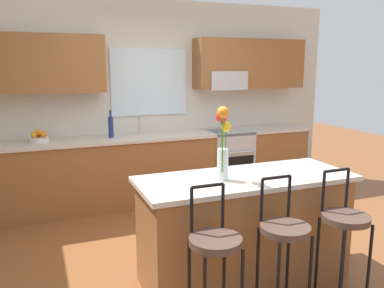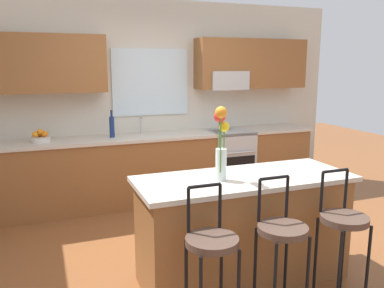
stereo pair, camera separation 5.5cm
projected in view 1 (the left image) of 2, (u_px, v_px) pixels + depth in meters
name	position (u px, v px, depth m)	size (l,w,h in m)	color
ground_plane	(207.00, 253.00, 3.96)	(14.00, 14.00, 0.00)	brown
back_wall_assembly	(151.00, 89.00, 5.48)	(5.60, 0.50, 2.70)	beige
counter_run	(157.00, 168.00, 5.41)	(4.56, 0.64, 0.92)	brown
sink_faucet	(140.00, 123.00, 5.36)	(0.02, 0.13, 0.23)	#B7BABC
oven_range	(227.00, 162.00, 5.77)	(0.60, 0.64, 0.92)	#B7BABC
kitchen_island	(245.00, 227.00, 3.42)	(1.83, 0.73, 0.92)	brown
bar_stool_near	(215.00, 248.00, 2.67)	(0.36, 0.36, 1.04)	black
bar_stool_middle	(284.00, 235.00, 2.87)	(0.36, 0.36, 1.04)	black
bar_stool_far	(345.00, 224.00, 3.06)	(0.36, 0.36, 1.04)	black
flower_vase	(223.00, 141.00, 3.16)	(0.14, 0.16, 0.60)	silver
fruit_bowl_oranges	(39.00, 138.00, 4.79)	(0.24, 0.24, 0.16)	silver
bottle_olive_oil	(111.00, 126.00, 5.08)	(0.06, 0.06, 0.35)	navy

